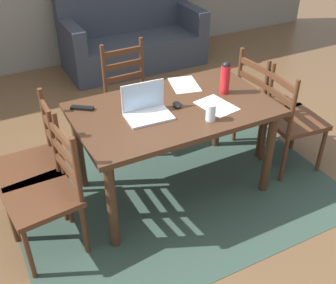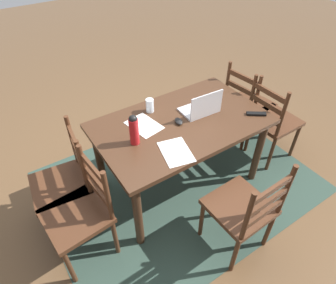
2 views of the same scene
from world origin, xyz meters
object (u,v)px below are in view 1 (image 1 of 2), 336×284
chair_right_far (264,103)px  chair_left_near (47,194)px  dining_table (173,119)px  chair_far_head (132,97)px  chair_right_near (290,120)px  chair_left_far (35,165)px  computer_mouse (177,104)px  tv_remote (82,108)px  couch (132,38)px  laptop (146,107)px  water_bottle (225,77)px  drinking_glass (211,112)px

chair_right_far → chair_left_near: 2.08m
dining_table → chair_far_head: size_ratio=1.55×
chair_left_near → chair_right_near: bearing=-0.0°
chair_left_far → computer_mouse: 1.12m
chair_left_far → tv_remote: chair_left_far is taller
chair_left_near → chair_left_far: size_ratio=1.00×
couch → tv_remote: 2.66m
chair_left_near → couch: size_ratio=0.53×
dining_table → chair_far_head: (-0.00, 0.82, -0.20)m
chair_far_head → laptop: 0.93m
chair_left_far → laptop: bearing=-13.0°
chair_left_near → chair_left_far: (0.00, 0.35, 0.00)m
dining_table → chair_right_near: chair_right_near is taller
water_bottle → drinking_glass: 0.44m
laptop → tv_remote: size_ratio=1.95×
chair_left_far → drinking_glass: (1.17, -0.46, 0.36)m
dining_table → chair_right_near: (1.03, -0.18, -0.20)m
chair_right_far → laptop: bearing=-171.7°
water_bottle → tv_remote: 1.11m
chair_right_far → couch: couch is taller
dining_table → chair_left_near: 1.06m
chair_right_far → chair_right_near: same height
tv_remote → chair_left_near: bearing=173.5°
chair_left_far → chair_right_far: bearing=-0.1°
chair_left_near → couch: bearing=57.1°
laptop → tv_remote: laptop is taller
laptop → tv_remote: (-0.39, 0.29, -0.05)m
chair_right_far → couch: bearing=97.2°
chair_right_near → computer_mouse: (-1.00, 0.17, 0.32)m
chair_far_head → chair_left_far: same height
chair_right_near → water_bottle: 0.74m
chair_far_head → laptop: laptop is taller
chair_right_far → tv_remote: (-1.63, 0.10, 0.31)m
chair_right_near → drinking_glass: bearing=-173.2°
chair_left_far → chair_left_near: bearing=-90.0°
drinking_glass → computer_mouse: bearing=112.5°
dining_table → computer_mouse: size_ratio=14.74×
chair_right_far → water_bottle: bearing=-164.9°
chair_right_far → tv_remote: size_ratio=5.59×
chair_right_far → drinking_glass: 1.06m
chair_left_near → tv_remote: (0.42, 0.45, 0.31)m
chair_left_far → drinking_glass: 1.31m
chair_far_head → laptop: size_ratio=2.87×
chair_right_far → chair_left_far: 2.05m
computer_mouse → chair_left_far: bearing=-176.2°
computer_mouse → tv_remote: (-0.64, 0.28, -0.01)m
chair_far_head → chair_left_near: same height
chair_left_far → tv_remote: (0.42, 0.10, 0.31)m
chair_right_near → drinking_glass: (-0.88, -0.10, 0.36)m
chair_right_far → laptop: (-1.25, -0.18, 0.36)m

